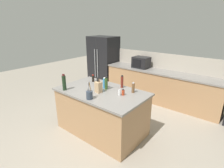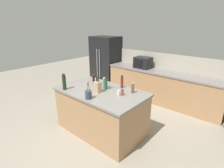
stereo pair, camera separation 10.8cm
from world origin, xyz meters
TOP-DOWN VIEW (x-y plane):
  - ground_plane at (0.00, 0.00)m, footprint 14.00×14.00m
  - back_counter_run at (0.30, 2.20)m, footprint 3.41×0.66m
  - wall_backsplash at (0.30, 2.52)m, footprint 3.37×0.03m
  - kitchen_island at (0.00, 0.00)m, footprint 1.84×1.10m
  - refrigerator at (-1.93, 2.25)m, footprint 0.98×0.75m
  - microwave at (-0.35, 2.20)m, footprint 0.48×0.39m
  - knife_block at (0.01, -0.10)m, footprint 0.14×0.12m
  - utensil_crock at (0.10, -0.43)m, footprint 0.12×0.12m
  - salt_shaker at (0.43, 0.05)m, footprint 0.06×0.06m
  - olive_oil_bottle at (0.03, 0.13)m, footprint 0.06×0.06m
  - vinegar_bottle at (0.22, 0.42)m, footprint 0.06×0.06m
  - pepper_grinder at (0.56, 0.32)m, footprint 0.06×0.06m
  - spice_jar_paprika at (0.48, 0.10)m, footprint 0.06×0.06m
  - wine_bottle at (-0.62, -0.44)m, footprint 0.08×0.08m
  - soy_sauce_bottle at (-0.54, 0.32)m, footprint 0.05×0.05m
  - dish_soap_bottle at (-0.05, 0.16)m, footprint 0.07×0.07m

SIDE VIEW (x-z plane):
  - ground_plane at x=0.00m, z-range 0.00..0.00m
  - back_counter_run at x=0.30m, z-range 0.00..0.94m
  - kitchen_island at x=0.00m, z-range 0.00..0.94m
  - refrigerator at x=-1.93m, z-range 0.00..1.80m
  - salt_shaker at x=0.43m, z-range 0.94..1.05m
  - spice_jar_paprika at x=0.48m, z-range 0.94..1.05m
  - soy_sauce_bottle at x=-0.54m, z-range 0.94..1.10m
  - utensil_crock at x=0.10m, z-range 0.86..1.18m
  - pepper_grinder at x=0.56m, z-range 0.93..1.15m
  - dish_soap_bottle at x=-0.05m, z-range 0.93..1.17m
  - knife_block at x=0.01m, z-range 0.91..1.20m
  - vinegar_bottle at x=0.22m, z-range 0.93..1.21m
  - olive_oil_bottle at x=0.03m, z-range 0.93..1.21m
  - wine_bottle at x=-0.62m, z-range 0.93..1.27m
  - microwave at x=-0.35m, z-range 0.94..1.27m
  - wall_backsplash at x=0.30m, z-range 0.94..1.40m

